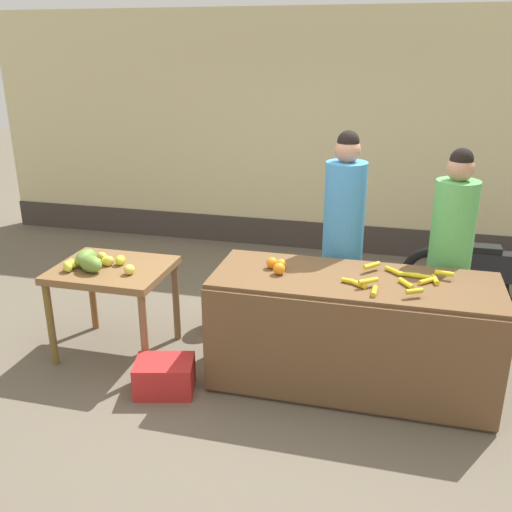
{
  "coord_description": "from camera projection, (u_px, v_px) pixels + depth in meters",
  "views": [
    {
      "loc": [
        0.77,
        -3.94,
        2.51
      ],
      "look_at": [
        -0.27,
        0.15,
        0.94
      ],
      "focal_mm": 39.82,
      "sensor_mm": 36.0,
      "label": 1
    }
  ],
  "objects": [
    {
      "name": "produce_crate",
      "position": [
        165.0,
        376.0,
        4.34
      ],
      "size": [
        0.5,
        0.42,
        0.26
      ],
      "primitive_type": "cube",
      "rotation": [
        0.0,
        0.0,
        0.25
      ],
      "color": "red",
      "rests_on": "ground"
    },
    {
      "name": "parked_motorcycle",
      "position": [
        484.0,
        275.0,
        5.54
      ],
      "size": [
        1.6,
        0.18,
        0.88
      ],
      "color": "black",
      "rests_on": "ground"
    },
    {
      "name": "side_table_wooden",
      "position": [
        113.0,
        279.0,
        4.73
      ],
      "size": [
        0.93,
        0.77,
        0.79
      ],
      "color": "brown",
      "rests_on": "ground"
    },
    {
      "name": "produce_sack",
      "position": [
        219.0,
        302.0,
        5.3
      ],
      "size": [
        0.44,
        0.46,
        0.51
      ],
      "primitive_type": "ellipsoid",
      "rotation": [
        0.0,
        0.0,
        1.07
      ],
      "color": "maroon",
      "rests_on": "ground"
    },
    {
      "name": "banana_bunch_pile",
      "position": [
        397.0,
        279.0,
        4.11
      ],
      "size": [
        0.79,
        0.55,
        0.07
      ],
      "color": "yellow",
      "rests_on": "fruit_stall_counter"
    },
    {
      "name": "mango_papaya_pile",
      "position": [
        92.0,
        261.0,
        4.64
      ],
      "size": [
        0.63,
        0.41,
        0.14
      ],
      "color": "yellow",
      "rests_on": "side_table_wooden"
    },
    {
      "name": "orange_pile",
      "position": [
        277.0,
        265.0,
        4.32
      ],
      "size": [
        0.17,
        0.2,
        0.09
      ],
      "color": "orange",
      "rests_on": "fruit_stall_counter"
    },
    {
      "name": "ground_plane",
      "position": [
        283.0,
        373.0,
        4.63
      ],
      "size": [
        24.0,
        24.0,
        0.0
      ],
      "primitive_type": "plane",
      "color": "#665B4C"
    },
    {
      "name": "market_wall_back",
      "position": [
        337.0,
        137.0,
        7.01
      ],
      "size": [
        9.21,
        0.23,
        2.94
      ],
      "color": "beige",
      "rests_on": "ground"
    },
    {
      "name": "vendor_woman_green_shirt",
      "position": [
        449.0,
        257.0,
        4.6
      ],
      "size": [
        0.34,
        0.34,
        1.78
      ],
      "color": "#33333D",
      "rests_on": "ground"
    },
    {
      "name": "vendor_woman_blue_shirt",
      "position": [
        343.0,
        242.0,
        4.8
      ],
      "size": [
        0.34,
        0.34,
        1.88
      ],
      "color": "#33333D",
      "rests_on": "ground"
    },
    {
      "name": "fruit_stall_counter",
      "position": [
        351.0,
        333.0,
        4.34
      ],
      "size": [
        2.12,
        0.81,
        0.89
      ],
      "color": "brown",
      "rests_on": "ground"
    }
  ]
}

